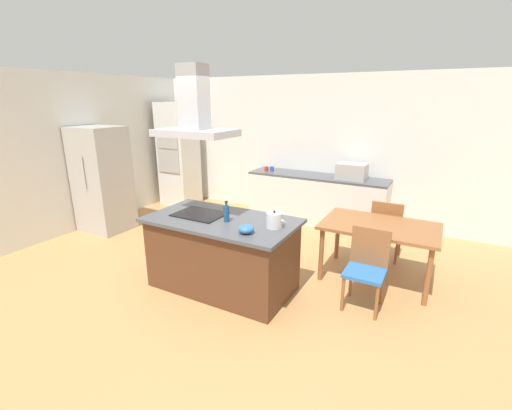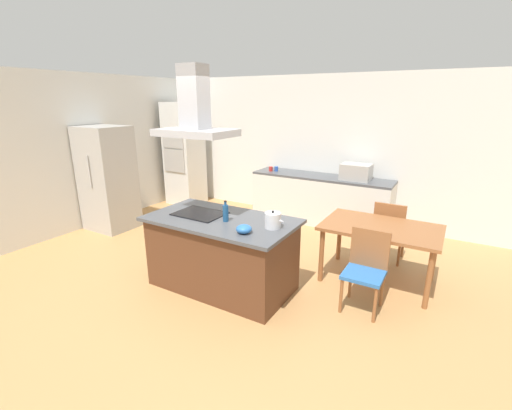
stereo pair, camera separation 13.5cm
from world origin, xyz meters
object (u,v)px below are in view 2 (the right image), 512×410
object	(u,v)px
cooktop	(200,214)
wall_oven_stack	(184,154)
chair_facing_island	(366,265)
chair_facing_back_wall	(389,228)
refrigerator	(108,179)
mixing_bowl	(244,229)
dining_table	(381,232)
olive_oil_bottle	(226,213)
countertop_microwave	(356,172)
range_hood	(195,114)
coffee_mug_red	(271,169)
coffee_mug_blue	(276,169)
tea_kettle	(273,220)

from	to	relation	value
cooktop	wall_oven_stack	world-z (taller)	wall_oven_stack
chair_facing_island	chair_facing_back_wall	distance (m)	1.33
wall_oven_stack	refrigerator	distance (m)	1.95
cooktop	mixing_bowl	xyz separation A→B (m)	(0.81, -0.26, 0.04)
mixing_bowl	dining_table	size ratio (longest dim) A/B	0.12
cooktop	olive_oil_bottle	size ratio (longest dim) A/B	2.43
dining_table	countertop_microwave	bearing A→B (deg)	114.67
countertop_microwave	cooktop	bearing A→B (deg)	-111.66
chair_facing_island	chair_facing_back_wall	world-z (taller)	same
wall_oven_stack	chair_facing_back_wall	world-z (taller)	wall_oven_stack
olive_oil_bottle	countertop_microwave	world-z (taller)	countertop_microwave
chair_facing_island	range_hood	bearing A→B (deg)	-166.91
mixing_bowl	chair_facing_island	world-z (taller)	mixing_bowl
coffee_mug_red	chair_facing_back_wall	world-z (taller)	coffee_mug_red
coffee_mug_blue	wall_oven_stack	world-z (taller)	wall_oven_stack
mixing_bowl	chair_facing_island	distance (m)	1.42
cooktop	coffee_mug_blue	bearing A→B (deg)	98.16
coffee_mug_red	wall_oven_stack	distance (m)	2.09
tea_kettle	mixing_bowl	size ratio (longest dim) A/B	1.37
cooktop	coffee_mug_blue	world-z (taller)	coffee_mug_blue
olive_oil_bottle	mixing_bowl	world-z (taller)	olive_oil_bottle
dining_table	chair_facing_island	size ratio (longest dim) A/B	1.57
tea_kettle	dining_table	size ratio (longest dim) A/B	0.17
coffee_mug_red	wall_oven_stack	size ratio (longest dim) A/B	0.04
chair_facing_island	coffee_mug_blue	bearing A→B (deg)	134.47
olive_oil_bottle	coffee_mug_red	distance (m)	3.01
refrigerator	coffee_mug_blue	bearing A→B (deg)	43.73
olive_oil_bottle	cooktop	bearing A→B (deg)	173.17
cooktop	range_hood	world-z (taller)	range_hood
olive_oil_bottle	refrigerator	world-z (taller)	refrigerator
tea_kettle	coffee_mug_red	world-z (taller)	tea_kettle
mixing_bowl	chair_facing_island	bearing A→B (deg)	32.10
coffee_mug_red	wall_oven_stack	bearing A→B (deg)	-175.63
coffee_mug_blue	refrigerator	distance (m)	3.11
wall_oven_stack	chair_facing_back_wall	distance (m)	4.65
wall_oven_stack	chair_facing_back_wall	bearing A→B (deg)	-10.77
coffee_mug_blue	chair_facing_island	size ratio (longest dim) A/B	0.10
tea_kettle	mixing_bowl	bearing A→B (deg)	-122.64
dining_table	chair_facing_island	world-z (taller)	chair_facing_island
tea_kettle	wall_oven_stack	size ratio (longest dim) A/B	0.11
refrigerator	range_hood	distance (m)	3.00
wall_oven_stack	dining_table	world-z (taller)	wall_oven_stack
wall_oven_stack	dining_table	distance (m)	4.80
countertop_microwave	coffee_mug_red	world-z (taller)	countertop_microwave
coffee_mug_red	coffee_mug_blue	size ratio (longest dim) A/B	1.00
olive_oil_bottle	chair_facing_back_wall	bearing A→B (deg)	50.32
tea_kettle	olive_oil_bottle	distance (m)	0.58
mixing_bowl	dining_table	world-z (taller)	mixing_bowl
cooktop	coffee_mug_red	xyz separation A→B (m)	(-0.50, 2.80, 0.04)
refrigerator	chair_facing_island	distance (m)	4.63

